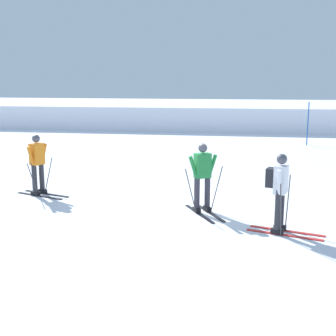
{
  "coord_description": "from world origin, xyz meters",
  "views": [
    {
      "loc": [
        1.52,
        -11.41,
        3.26
      ],
      "look_at": [
        -0.3,
        0.37,
        0.9
      ],
      "focal_mm": 48.84,
      "sensor_mm": 36.0,
      "label": 1
    }
  ],
  "objects_px": {
    "skier_green": "(203,176)",
    "skier_white": "(279,189)",
    "trail_marker_pole": "(308,124)",
    "skier_orange": "(38,163)"
  },
  "relations": [
    {
      "from": "trail_marker_pole",
      "to": "skier_orange",
      "type": "bearing_deg",
      "value": -128.52
    },
    {
      "from": "skier_white",
      "to": "skier_green",
      "type": "bearing_deg",
      "value": 143.82
    },
    {
      "from": "trail_marker_pole",
      "to": "skier_white",
      "type": "bearing_deg",
      "value": -100.36
    },
    {
      "from": "skier_orange",
      "to": "skier_white",
      "type": "bearing_deg",
      "value": -19.41
    },
    {
      "from": "skier_orange",
      "to": "skier_white",
      "type": "relative_size",
      "value": 1.0
    },
    {
      "from": "skier_green",
      "to": "trail_marker_pole",
      "type": "relative_size",
      "value": 0.81
    },
    {
      "from": "skier_orange",
      "to": "trail_marker_pole",
      "type": "distance_m",
      "value": 14.28
    },
    {
      "from": "skier_orange",
      "to": "skier_white",
      "type": "height_order",
      "value": "same"
    },
    {
      "from": "skier_green",
      "to": "skier_white",
      "type": "bearing_deg",
      "value": -36.18
    },
    {
      "from": "skier_orange",
      "to": "trail_marker_pole",
      "type": "bearing_deg",
      "value": 51.48
    }
  ]
}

